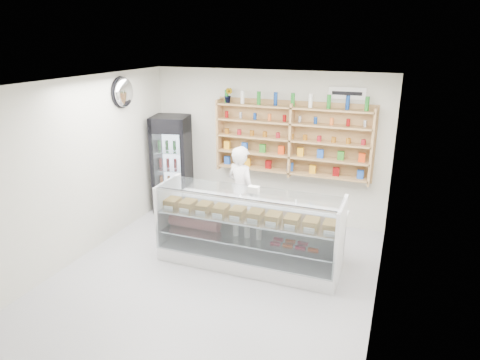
% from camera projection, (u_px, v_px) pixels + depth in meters
% --- Properties ---
extents(room, '(5.00, 5.00, 5.00)m').
position_uv_depth(room, '(212.00, 188.00, 5.83)').
color(room, '#A5A5AA').
rests_on(room, ground).
extents(display_counter, '(2.78, 0.83, 1.21)m').
position_uv_depth(display_counter, '(249.00, 244.00, 6.56)').
color(display_counter, white).
rests_on(display_counter, floor).
extents(shop_worker, '(0.70, 0.60, 1.63)m').
position_uv_depth(shop_worker, '(241.00, 192.00, 7.38)').
color(shop_worker, silver).
rests_on(shop_worker, floor).
extents(drinks_cooler, '(0.81, 0.80, 1.91)m').
position_uv_depth(drinks_cooler, '(172.00, 164.00, 8.49)').
color(drinks_cooler, black).
rests_on(drinks_cooler, floor).
extents(wall_shelving, '(2.84, 0.28, 1.33)m').
position_uv_depth(wall_shelving, '(291.00, 140.00, 7.66)').
color(wall_shelving, '#A2774C').
rests_on(wall_shelving, back_wall).
extents(potted_plant, '(0.15, 0.12, 0.28)m').
position_uv_depth(potted_plant, '(228.00, 95.00, 7.84)').
color(potted_plant, '#1E6626').
rests_on(potted_plant, wall_shelving).
extents(security_mirror, '(0.15, 0.50, 0.50)m').
position_uv_depth(security_mirror, '(124.00, 93.00, 7.29)').
color(security_mirror, silver).
rests_on(security_mirror, left_wall).
extents(wall_sign, '(0.62, 0.03, 0.20)m').
position_uv_depth(wall_sign, '(347.00, 93.00, 7.20)').
color(wall_sign, white).
rests_on(wall_sign, back_wall).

